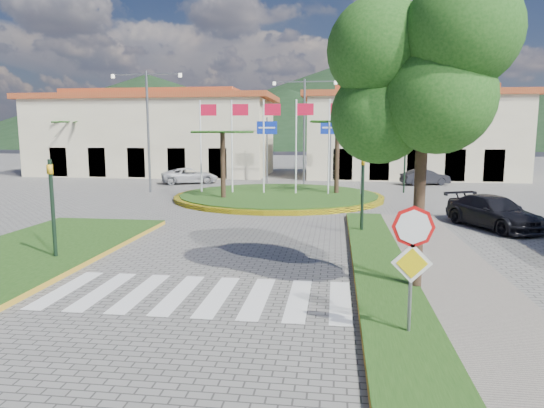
# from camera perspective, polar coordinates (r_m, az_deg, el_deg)

# --- Properties ---
(ground) EXTENTS (160.00, 160.00, 0.00)m
(ground) POSITION_cam_1_polar(r_m,az_deg,el_deg) (8.95, -16.86, -18.52)
(ground) COLOR slate
(ground) RESTS_ON ground
(sidewalk_right) EXTENTS (4.00, 28.00, 0.15)m
(sidewalk_right) POSITION_cam_1_polar(r_m,az_deg,el_deg) (10.35, 21.96, -14.51)
(sidewalk_right) COLOR gray
(sidewalk_right) RESTS_ON ground
(verge_right) EXTENTS (1.60, 28.00, 0.18)m
(verge_right) POSITION_cam_1_polar(r_m,az_deg,el_deg) (10.12, 15.16, -14.64)
(verge_right) COLOR #1C4213
(verge_right) RESTS_ON ground
(median_left) EXTENTS (5.00, 14.00, 0.18)m
(median_left) POSITION_cam_1_polar(r_m,az_deg,el_deg) (17.00, -28.70, -5.96)
(median_left) COLOR #1C4213
(median_left) RESTS_ON ground
(crosswalk) EXTENTS (8.00, 3.00, 0.01)m
(crosswalk) POSITION_cam_1_polar(r_m,az_deg,el_deg) (12.41, -9.14, -10.50)
(crosswalk) COLOR silver
(crosswalk) RESTS_ON ground
(roundabout_island) EXTENTS (12.70, 12.70, 6.00)m
(roundabout_island) POSITION_cam_1_polar(r_m,az_deg,el_deg) (29.68, 0.81, 0.97)
(roundabout_island) COLOR yellow
(roundabout_island) RESTS_ON ground
(stop_sign) EXTENTS (0.80, 0.11, 2.65)m
(stop_sign) POSITION_cam_1_polar(r_m,az_deg,el_deg) (9.57, 16.17, -5.28)
(stop_sign) COLOR slate
(stop_sign) RESTS_ON ground
(deciduous_tree) EXTENTS (3.60, 3.60, 6.80)m
(deciduous_tree) POSITION_cam_1_polar(r_m,az_deg,el_deg) (12.46, 17.50, 13.43)
(deciduous_tree) COLOR black
(deciduous_tree) RESTS_ON ground
(traffic_light_left) EXTENTS (0.15, 0.18, 3.20)m
(traffic_light_left) POSITION_cam_1_polar(r_m,az_deg,el_deg) (16.35, -24.45, 0.40)
(traffic_light_left) COLOR black
(traffic_light_left) RESTS_ON ground
(traffic_light_right) EXTENTS (0.15, 0.18, 3.20)m
(traffic_light_right) POSITION_cam_1_polar(r_m,az_deg,el_deg) (19.37, 10.62, 2.14)
(traffic_light_right) COLOR black
(traffic_light_right) RESTS_ON ground
(traffic_light_far) EXTENTS (0.18, 0.15, 3.20)m
(traffic_light_far) POSITION_cam_1_polar(r_m,az_deg,el_deg) (33.61, 15.35, 4.57)
(traffic_light_far) COLOR black
(traffic_light_far) RESTS_ON ground
(direction_sign_west) EXTENTS (1.60, 0.14, 5.20)m
(direction_sign_west) POSITION_cam_1_polar(r_m,az_deg,el_deg) (38.59, -0.60, 7.67)
(direction_sign_west) COLOR slate
(direction_sign_west) RESTS_ON ground
(direction_sign_east) EXTENTS (1.60, 0.14, 5.20)m
(direction_sign_east) POSITION_cam_1_polar(r_m,az_deg,el_deg) (38.21, 6.91, 7.61)
(direction_sign_east) COLOR slate
(direction_sign_east) RESTS_ON ground
(street_lamp_centre) EXTENTS (4.80, 0.16, 8.00)m
(street_lamp_centre) POSITION_cam_1_polar(r_m,az_deg,el_deg) (37.32, 3.81, 9.12)
(street_lamp_centre) COLOR slate
(street_lamp_centre) RESTS_ON ground
(street_lamp_west) EXTENTS (4.80, 0.16, 8.00)m
(street_lamp_west) POSITION_cam_1_polar(r_m,az_deg,el_deg) (33.62, -14.38, 8.96)
(street_lamp_west) COLOR slate
(street_lamp_west) RESTS_ON ground
(building_left) EXTENTS (23.32, 9.54, 8.05)m
(building_left) POSITION_cam_1_polar(r_m,az_deg,el_deg) (48.48, -13.71, 8.02)
(building_left) COLOR beige
(building_left) RESTS_ON ground
(building_right) EXTENTS (19.08, 9.54, 8.05)m
(building_right) POSITION_cam_1_polar(r_m,az_deg,el_deg) (45.71, 15.92, 7.94)
(building_right) COLOR beige
(building_right) RESTS_ON ground
(hill_far_west) EXTENTS (140.00, 140.00, 22.00)m
(hill_far_west) POSITION_cam_1_polar(r_m,az_deg,el_deg) (158.56, -14.38, 10.64)
(hill_far_west) COLOR black
(hill_far_west) RESTS_ON ground
(hill_far_mid) EXTENTS (180.00, 180.00, 30.00)m
(hill_far_mid) POSITION_cam_1_polar(r_m,az_deg,el_deg) (167.99, 11.69, 11.95)
(hill_far_mid) COLOR black
(hill_far_mid) RESTS_ON ground
(hill_near_back) EXTENTS (110.00, 110.00, 16.00)m
(hill_near_back) POSITION_cam_1_polar(r_m,az_deg,el_deg) (137.95, 1.94, 10.02)
(hill_near_back) COLOR black
(hill_near_back) RESTS_ON ground
(white_van) EXTENTS (4.89, 3.72, 1.23)m
(white_van) POSITION_cam_1_polar(r_m,az_deg,el_deg) (39.12, -9.65, 3.29)
(white_van) COLOR silver
(white_van) RESTS_ON ground
(car_dark_a) EXTENTS (3.39, 1.60, 1.12)m
(car_dark_a) POSITION_cam_1_polar(r_m,az_deg,el_deg) (45.63, -7.05, 3.98)
(car_dark_a) COLOR black
(car_dark_a) RESTS_ON ground
(car_dark_b) EXTENTS (3.89, 2.31, 1.21)m
(car_dark_b) POSITION_cam_1_polar(r_m,az_deg,el_deg) (39.30, 17.57, 3.03)
(car_dark_b) COLOR black
(car_dark_b) RESTS_ON ground
(car_side_right) EXTENTS (3.67, 5.05, 1.36)m
(car_side_right) POSITION_cam_1_polar(r_m,az_deg,el_deg) (22.47, 24.63, -0.89)
(car_side_right) COLOR black
(car_side_right) RESTS_ON ground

